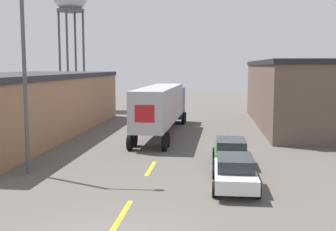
{
  "coord_description": "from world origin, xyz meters",
  "views": [
    {
      "loc": [
        3.32,
        -12.34,
        5.52
      ],
      "look_at": [
        0.53,
        13.65,
        2.45
      ],
      "focal_mm": 45.0,
      "sensor_mm": 36.0,
      "label": 1
    }
  ],
  "objects": [
    {
      "name": "semi_truck",
      "position": [
        -0.77,
        21.7,
        2.38
      ],
      "size": [
        2.96,
        16.18,
        3.92
      ],
      "rotation": [
        0.0,
        0.0,
        -0.02
      ],
      "color": "navy",
      "rests_on": "ground_plane"
    },
    {
      "name": "parked_car_right_mid",
      "position": [
        4.34,
        11.1,
        0.78
      ],
      "size": [
        2.03,
        4.75,
        1.48
      ],
      "color": "#2D5B38",
      "rests_on": "ground_plane"
    },
    {
      "name": "street_lamp",
      "position": [
        -5.81,
        7.99,
        5.33
      ],
      "size": [
        2.85,
        0.32,
        9.26
      ],
      "color": "#4C4C51",
      "rests_on": "ground_plane"
    },
    {
      "name": "parked_car_right_near",
      "position": [
        4.34,
        6.55,
        0.78
      ],
      "size": [
        2.03,
        4.75,
        1.48
      ],
      "color": "silver",
      "rests_on": "ground_plane"
    },
    {
      "name": "road_centerline",
      "position": [
        0.0,
        9.8,
        0.0
      ],
      "size": [
        0.2,
        17.68,
        0.01
      ],
      "color": "yellow",
      "rests_on": "ground_plane"
    },
    {
      "name": "warehouse_right",
      "position": [
        13.95,
        27.9,
        3.03
      ],
      "size": [
        13.21,
        22.18,
        6.04
      ],
      "color": "brown",
      "rests_on": "ground_plane"
    },
    {
      "name": "warehouse_left",
      "position": [
        -12.18,
        19.92,
        2.48
      ],
      "size": [
        9.67,
        27.08,
        4.95
      ],
      "color": "#9E7051",
      "rests_on": "ground_plane"
    }
  ]
}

